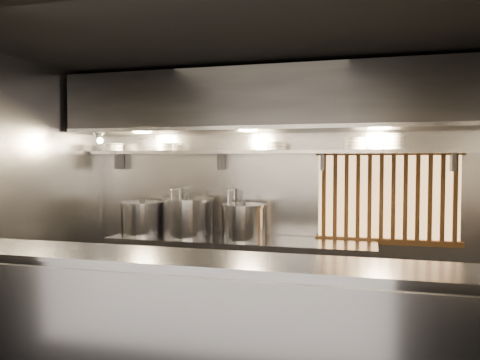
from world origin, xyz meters
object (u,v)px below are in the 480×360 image
at_px(heat_lamp, 99,136).
at_px(stock_pot_left, 143,218).
at_px(stock_pot_right, 243,222).
at_px(pendant_bulb, 258,144).
at_px(stock_pot_mid, 188,217).

distance_m(heat_lamp, stock_pot_left, 1.09).
height_order(heat_lamp, stock_pot_left, heat_lamp).
distance_m(heat_lamp, stock_pot_right, 1.93).
bearing_deg(pendant_bulb, stock_pot_right, -146.60).
bearing_deg(stock_pot_mid, pendant_bulb, 3.48).
xyz_separation_m(stock_pot_left, stock_pot_mid, (0.57, 0.02, 0.03)).
bearing_deg(stock_pot_right, stock_pot_mid, 176.06).
height_order(heat_lamp, stock_pot_right, heat_lamp).
relative_size(pendant_bulb, stock_pot_left, 0.30).
xyz_separation_m(heat_lamp, stock_pot_right, (1.65, 0.25, -0.97)).
bearing_deg(stock_pot_left, heat_lamp, -145.09).
xyz_separation_m(pendant_bulb, stock_pot_mid, (-0.82, -0.05, -0.84)).
bearing_deg(stock_pot_left, pendant_bulb, 2.87).
height_order(heat_lamp, pendant_bulb, heat_lamp).
bearing_deg(stock_pot_right, stock_pot_left, 178.78).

